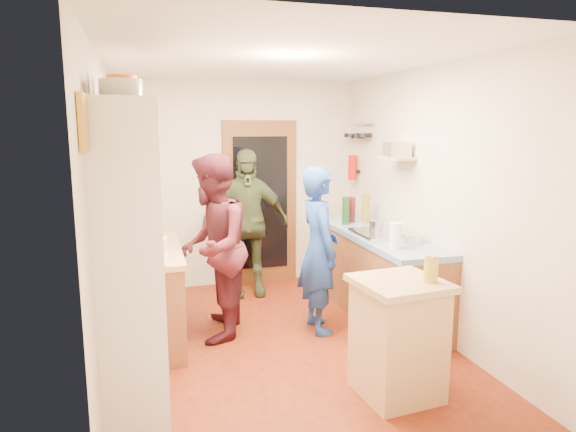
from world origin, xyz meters
name	(u,v)px	position (x,y,z in m)	size (l,w,h in m)	color
floor	(282,344)	(0.00, 0.00, -0.01)	(3.00, 4.00, 0.02)	maroon
ceiling	(281,58)	(0.00, 0.00, 2.61)	(3.00, 4.00, 0.02)	silver
wall_back	(240,184)	(0.00, 2.01, 1.30)	(3.00, 0.02, 2.60)	beige
wall_front	(381,265)	(0.00, -2.01, 1.30)	(3.00, 0.02, 2.60)	beige
wall_left	(105,216)	(-1.51, 0.00, 1.30)	(0.02, 4.00, 2.60)	beige
wall_right	(429,201)	(1.51, 0.00, 1.30)	(0.02, 4.00, 2.60)	beige
door_frame	(260,203)	(0.25, 1.97, 1.05)	(0.95, 0.06, 2.10)	brown
door_glass	(261,203)	(0.25, 1.94, 1.05)	(0.70, 0.02, 1.70)	black
hutch_body	(132,262)	(-1.30, -0.80, 1.10)	(0.40, 1.20, 2.20)	white
hutch_top_shelf	(123,103)	(-1.30, -0.80, 2.18)	(0.40, 1.14, 0.04)	white
plate_stack	(121,89)	(-1.30, -1.08, 2.25)	(0.26, 0.26, 0.11)	white
orange_pot_a	(122,88)	(-1.30, -0.80, 2.28)	(0.20, 0.20, 0.16)	orange
orange_pot_b	(124,90)	(-1.30, -0.47, 2.28)	(0.19, 0.19, 0.17)	orange
left_counter_base	(148,297)	(-1.20, 0.45, 0.42)	(0.60, 1.40, 0.85)	brown
left_counter_top	(146,251)	(-1.20, 0.45, 0.88)	(0.64, 1.44, 0.05)	tan
toaster	(152,249)	(-1.15, 0.03, 0.99)	(0.24, 0.16, 0.18)	white
kettle	(140,242)	(-1.25, 0.38, 0.98)	(0.14, 0.14, 0.16)	white
orange_bowl	(154,241)	(-1.12, 0.56, 0.95)	(0.20, 0.20, 0.09)	orange
chopping_board	(147,236)	(-1.18, 0.93, 0.91)	(0.30, 0.22, 0.03)	tan
right_counter_base	(376,276)	(1.20, 0.50, 0.42)	(0.60, 2.20, 0.84)	brown
right_counter_top	(377,235)	(1.20, 0.50, 0.87)	(0.62, 2.22, 0.06)	#1349A0
hob	(383,233)	(1.20, 0.36, 0.92)	(0.55, 0.58, 0.04)	silver
pot_on_hob	(378,226)	(1.15, 0.38, 1.00)	(0.18, 0.18, 0.12)	silver
bottle_a	(346,211)	(1.05, 1.03, 1.06)	(0.08, 0.08, 0.32)	#143F14
bottle_b	(352,210)	(1.18, 1.15, 1.05)	(0.07, 0.07, 0.30)	#591419
bottle_c	(366,208)	(1.31, 1.04, 1.08)	(0.09, 0.09, 0.35)	olive
paper_towel	(396,236)	(1.05, -0.19, 1.02)	(0.11, 0.11, 0.24)	white
mixing_bowl	(410,238)	(1.30, -0.02, 0.95)	(0.24, 0.24, 0.09)	silver
island_base	(398,341)	(0.59, -1.14, 0.43)	(0.55, 0.55, 0.86)	tan
island_top	(400,283)	(0.59, -1.14, 0.89)	(0.62, 0.62, 0.05)	tan
cutting_board	(390,281)	(0.54, -1.10, 0.90)	(0.35, 0.28, 0.02)	white
oil_jar	(431,268)	(0.79, -1.25, 1.01)	(0.10, 0.10, 0.20)	#AD9E2D
pan_rail	(363,124)	(1.46, 1.52, 2.05)	(0.02, 0.02, 0.65)	silver
pan_hang_a	(364,135)	(1.40, 1.35, 1.92)	(0.18, 0.18, 0.05)	black
pan_hang_b	(357,136)	(1.40, 1.55, 1.90)	(0.16, 0.16, 0.05)	black
pan_hang_c	(351,135)	(1.40, 1.75, 1.91)	(0.17, 0.17, 0.05)	black
wall_shelf	(396,158)	(1.37, 0.45, 1.70)	(0.26, 0.42, 0.03)	tan
radio	(397,149)	(1.37, 0.45, 1.79)	(0.22, 0.30, 0.15)	silver
ext_bracket	(357,171)	(1.47, 1.70, 1.45)	(0.06, 0.10, 0.04)	black
fire_extinguisher	(352,168)	(1.41, 1.70, 1.50)	(0.11, 0.11, 0.32)	red
picture_frame	(83,122)	(-1.48, -1.55, 2.05)	(0.03, 0.25, 0.30)	gold
person_hob	(323,250)	(0.47, 0.20, 0.82)	(0.60, 0.39, 1.65)	#1D3E94
person_left	(217,246)	(-0.55, 0.38, 0.89)	(0.87, 0.68, 1.78)	#4A1822
person_back	(247,223)	(-0.02, 1.52, 0.88)	(1.04, 0.43, 1.77)	#364026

